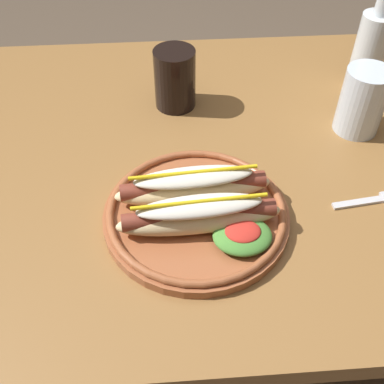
{
  "coord_description": "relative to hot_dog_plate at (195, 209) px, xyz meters",
  "views": [
    {
      "loc": [
        0.0,
        -0.63,
        1.29
      ],
      "look_at": [
        0.04,
        -0.13,
        0.77
      ],
      "focal_mm": 43.94,
      "sensor_mm": 36.0,
      "label": 1
    }
  ],
  "objects": [
    {
      "name": "ground_plane",
      "position": [
        -0.04,
        0.16,
        -0.77
      ],
      "size": [
        8.0,
        8.0,
        0.0
      ],
      "primitive_type": "plane",
      "color": "brown"
    },
    {
      "name": "dining_table",
      "position": [
        -0.04,
        0.16,
        -0.12
      ],
      "size": [
        1.46,
        0.81,
        0.74
      ],
      "color": "olive",
      "rests_on": "ground_plane"
    },
    {
      "name": "hot_dog_plate",
      "position": [
        0.0,
        0.0,
        0.0
      ],
      "size": [
        0.28,
        0.28,
        0.08
      ],
      "color": "#9E5633",
      "rests_on": "dining_table"
    },
    {
      "name": "fork",
      "position": [
        0.29,
        0.02,
        -0.02
      ],
      "size": [
        0.12,
        0.03,
        0.0
      ],
      "rotation": [
        0.0,
        0.0,
        0.13
      ],
      "color": "silver",
      "rests_on": "dining_table"
    },
    {
      "name": "soda_cup",
      "position": [
        -0.02,
        0.31,
        0.03
      ],
      "size": [
        0.08,
        0.08,
        0.12
      ],
      "primitive_type": "cylinder",
      "color": "black",
      "rests_on": "dining_table"
    },
    {
      "name": "water_cup",
      "position": [
        0.31,
        0.21,
        0.04
      ],
      "size": [
        0.08,
        0.08,
        0.12
      ],
      "primitive_type": "cylinder",
      "color": "silver",
      "rests_on": "dining_table"
    },
    {
      "name": "glass_bottle",
      "position": [
        0.36,
        0.34,
        0.06
      ],
      "size": [
        0.06,
        0.06,
        0.23
      ],
      "color": "silver",
      "rests_on": "dining_table"
    }
  ]
}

